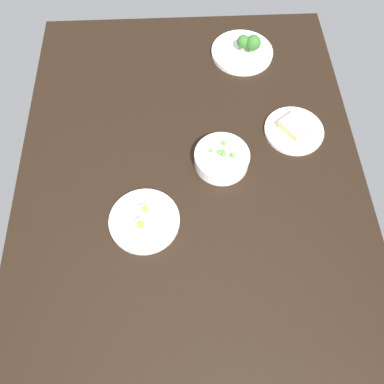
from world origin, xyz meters
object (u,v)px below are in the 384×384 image
at_px(plate_sandwich, 294,129).
at_px(plate_eggs, 144,221).
at_px(plate_broccoli, 244,50).
at_px(bowl_peas, 222,158).

bearing_deg(plate_sandwich, plate_eggs, -57.79).
bearing_deg(plate_broccoli, bowl_peas, -14.08).
bearing_deg(plate_eggs, bowl_peas, 129.31).
bearing_deg(plate_eggs, plate_sandwich, 122.21).
distance_m(plate_eggs, plate_sandwich, 0.52).
distance_m(plate_broccoli, plate_eggs, 0.69).
xyz_separation_m(bowl_peas, plate_eggs, (0.18, -0.22, -0.01)).
height_order(plate_broccoli, plate_sandwich, plate_broccoli).
bearing_deg(bowl_peas, plate_eggs, -50.69).
height_order(plate_eggs, plate_sandwich, plate_eggs).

